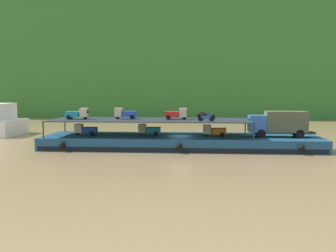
{
  "coord_description": "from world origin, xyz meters",
  "views": [
    {
      "loc": [
        1.89,
        -45.59,
        7.11
      ],
      "look_at": [
        -1.57,
        0.0,
        2.7
      ],
      "focal_mm": 39.8,
      "sensor_mm": 36.0,
      "label": 1
    }
  ],
  "objects_px": {
    "mini_truck_upper_fore": "(176,114)",
    "cargo_barge": "(181,142)",
    "covered_lorry": "(279,123)",
    "motorcycle_upper_port": "(206,118)",
    "motorcycle_upper_stbd": "(204,115)",
    "mini_truck_lower_mid": "(214,130)",
    "mini_truck_upper_stern": "(77,114)",
    "mini_truck_upper_mid": "(125,113)",
    "motorcycle_upper_centre": "(207,116)",
    "mini_truck_lower_stern": "(86,129)",
    "mini_truck_lower_aft": "(149,129)"
  },
  "relations": [
    {
      "from": "mini_truck_lower_stern",
      "to": "mini_truck_upper_mid",
      "type": "bearing_deg",
      "value": 7.22
    },
    {
      "from": "mini_truck_lower_stern",
      "to": "motorcycle_upper_stbd",
      "type": "distance_m",
      "value": 15.19
    },
    {
      "from": "motorcycle_upper_centre",
      "to": "motorcycle_upper_stbd",
      "type": "relative_size",
      "value": 1.0
    },
    {
      "from": "cargo_barge",
      "to": "mini_truck_upper_fore",
      "type": "height_order",
      "value": "mini_truck_upper_fore"
    },
    {
      "from": "cargo_barge",
      "to": "motorcycle_upper_port",
      "type": "bearing_deg",
      "value": -35.78
    },
    {
      "from": "cargo_barge",
      "to": "motorcycle_upper_port",
      "type": "xyz_separation_m",
      "value": [
        3.04,
        -2.19,
        3.18
      ]
    },
    {
      "from": "mini_truck_upper_stern",
      "to": "motorcycle_upper_stbd",
      "type": "distance_m",
      "value": 16.06
    },
    {
      "from": "mini_truck_lower_aft",
      "to": "motorcycle_upper_centre",
      "type": "distance_m",
      "value": 7.46
    },
    {
      "from": "mini_truck_lower_aft",
      "to": "covered_lorry",
      "type": "bearing_deg",
      "value": -2.7
    },
    {
      "from": "mini_truck_lower_stern",
      "to": "mini_truck_lower_aft",
      "type": "height_order",
      "value": "same"
    },
    {
      "from": "covered_lorry",
      "to": "mini_truck_lower_aft",
      "type": "bearing_deg",
      "value": 177.3
    },
    {
      "from": "mini_truck_lower_stern",
      "to": "motorcycle_upper_port",
      "type": "height_order",
      "value": "motorcycle_upper_port"
    },
    {
      "from": "mini_truck_upper_fore",
      "to": "cargo_barge",
      "type": "bearing_deg",
      "value": -37.06
    },
    {
      "from": "covered_lorry",
      "to": "mini_truck_upper_fore",
      "type": "height_order",
      "value": "mini_truck_upper_fore"
    },
    {
      "from": "mini_truck_lower_mid",
      "to": "mini_truck_upper_stern",
      "type": "xyz_separation_m",
      "value": [
        -17.01,
        -0.23,
        2.0
      ]
    },
    {
      "from": "mini_truck_lower_aft",
      "to": "motorcycle_upper_stbd",
      "type": "distance_m",
      "value": 7.37
    },
    {
      "from": "mini_truck_lower_mid",
      "to": "motorcycle_upper_centre",
      "type": "distance_m",
      "value": 1.94
    },
    {
      "from": "mini_truck_lower_stern",
      "to": "motorcycle_upper_port",
      "type": "distance_m",
      "value": 15.25
    },
    {
      "from": "mini_truck_upper_mid",
      "to": "mini_truck_upper_stern",
      "type": "bearing_deg",
      "value": -172.24
    },
    {
      "from": "motorcycle_upper_stbd",
      "to": "cargo_barge",
      "type": "bearing_deg",
      "value": -142.92
    },
    {
      "from": "covered_lorry",
      "to": "mini_truck_upper_mid",
      "type": "relative_size",
      "value": 2.85
    },
    {
      "from": "cargo_barge",
      "to": "mini_truck_upper_fore",
      "type": "bearing_deg",
      "value": 142.94
    },
    {
      "from": "motorcycle_upper_port",
      "to": "mini_truck_upper_fore",
      "type": "bearing_deg",
      "value": 144.02
    },
    {
      "from": "covered_lorry",
      "to": "mini_truck_lower_stern",
      "type": "xyz_separation_m",
      "value": [
        -23.79,
        0.16,
        -1.0
      ]
    },
    {
      "from": "mini_truck_lower_mid",
      "to": "mini_truck_lower_stern",
      "type": "bearing_deg",
      "value": -179.81
    },
    {
      "from": "covered_lorry",
      "to": "mini_truck_lower_mid",
      "type": "height_order",
      "value": "covered_lorry"
    },
    {
      "from": "mini_truck_lower_stern",
      "to": "mini_truck_upper_stern",
      "type": "relative_size",
      "value": 0.99
    },
    {
      "from": "covered_lorry",
      "to": "motorcycle_upper_port",
      "type": "bearing_deg",
      "value": -167.24
    },
    {
      "from": "cargo_barge",
      "to": "motorcycle_upper_port",
      "type": "distance_m",
      "value": 4.91
    },
    {
      "from": "cargo_barge",
      "to": "covered_lorry",
      "type": "xyz_separation_m",
      "value": [
        11.83,
        -0.2,
        2.45
      ]
    },
    {
      "from": "cargo_barge",
      "to": "covered_lorry",
      "type": "relative_size",
      "value": 4.27
    },
    {
      "from": "motorcycle_upper_port",
      "to": "motorcycle_upper_centre",
      "type": "xyz_separation_m",
      "value": [
        0.2,
        2.21,
        0.0
      ]
    },
    {
      "from": "mini_truck_upper_mid",
      "to": "mini_truck_lower_mid",
      "type": "bearing_deg",
      "value": -2.95
    },
    {
      "from": "covered_lorry",
      "to": "mini_truck_lower_stern",
      "type": "relative_size",
      "value": 2.85
    },
    {
      "from": "motorcycle_upper_stbd",
      "to": "mini_truck_lower_mid",
      "type": "bearing_deg",
      "value": -62.86
    },
    {
      "from": "mini_truck_lower_mid",
      "to": "motorcycle_upper_centre",
      "type": "xyz_separation_m",
      "value": [
        -0.86,
        0.0,
        1.74
      ]
    },
    {
      "from": "mini_truck_lower_mid",
      "to": "mini_truck_upper_fore",
      "type": "relative_size",
      "value": 1.02
    },
    {
      "from": "mini_truck_lower_stern",
      "to": "mini_truck_upper_fore",
      "type": "height_order",
      "value": "mini_truck_upper_fore"
    },
    {
      "from": "mini_truck_lower_aft",
      "to": "motorcycle_upper_port",
      "type": "distance_m",
      "value": 7.75
    },
    {
      "from": "cargo_barge",
      "to": "motorcycle_upper_stbd",
      "type": "bearing_deg",
      "value": 37.08
    },
    {
      "from": "mini_truck_upper_mid",
      "to": "mini_truck_lower_aft",
      "type": "bearing_deg",
      "value": -0.69
    },
    {
      "from": "mini_truck_lower_aft",
      "to": "mini_truck_upper_fore",
      "type": "height_order",
      "value": "mini_truck_upper_fore"
    },
    {
      "from": "mini_truck_lower_stern",
      "to": "mini_truck_lower_mid",
      "type": "relative_size",
      "value": 0.99
    },
    {
      "from": "covered_lorry",
      "to": "mini_truck_upper_fore",
      "type": "relative_size",
      "value": 2.87
    },
    {
      "from": "mini_truck_upper_mid",
      "to": "motorcycle_upper_stbd",
      "type": "bearing_deg",
      "value": 9.36
    },
    {
      "from": "mini_truck_lower_aft",
      "to": "motorcycle_upper_centre",
      "type": "xyz_separation_m",
      "value": [
        7.24,
        -0.53,
        1.74
      ]
    },
    {
      "from": "cargo_barge",
      "to": "motorcycle_upper_port",
      "type": "height_order",
      "value": "motorcycle_upper_port"
    },
    {
      "from": "mini_truck_lower_aft",
      "to": "mini_truck_lower_mid",
      "type": "height_order",
      "value": "same"
    },
    {
      "from": "mini_truck_upper_stern",
      "to": "mini_truck_upper_mid",
      "type": "xyz_separation_m",
      "value": [
        5.9,
        0.8,
        0.0
      ]
    },
    {
      "from": "cargo_barge",
      "to": "mini_truck_upper_fore",
      "type": "distance_m",
      "value": 3.51
    }
  ]
}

